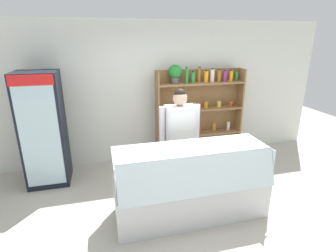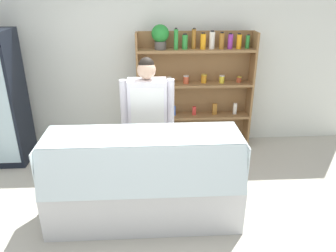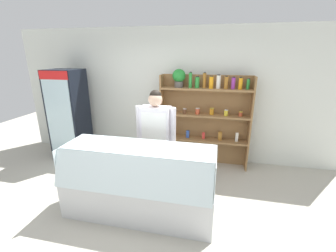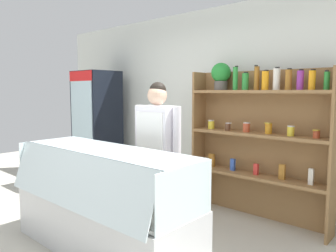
% 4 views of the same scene
% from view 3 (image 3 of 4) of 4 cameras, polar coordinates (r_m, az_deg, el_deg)
% --- Properties ---
extents(ground_plane, '(12.00, 12.00, 0.00)m').
position_cam_3_polar(ground_plane, '(3.45, -6.89, -21.50)').
color(ground_plane, '#B7B2A3').
extents(back_wall, '(6.80, 0.10, 2.70)m').
position_cam_3_polar(back_wall, '(4.76, 0.83, 7.80)').
color(back_wall, silver).
rests_on(back_wall, ground).
extents(drinks_fridge, '(0.65, 0.61, 1.89)m').
position_cam_3_polar(drinks_fridge, '(5.18, -23.80, 2.50)').
color(drinks_fridge, black).
rests_on(drinks_fridge, ground).
extents(shelving_unit, '(1.73, 0.29, 1.92)m').
position_cam_3_polar(shelving_unit, '(4.45, 8.77, 3.31)').
color(shelving_unit, olive).
rests_on(shelving_unit, ground).
extents(deli_display_case, '(2.06, 0.78, 1.01)m').
position_cam_3_polar(deli_display_case, '(3.32, -7.35, -16.53)').
color(deli_display_case, silver).
rests_on(deli_display_case, ground).
extents(shop_clerk, '(0.65, 0.25, 1.66)m').
position_cam_3_polar(shop_clerk, '(3.61, -3.11, -1.51)').
color(shop_clerk, '#4C4233').
rests_on(shop_clerk, ground).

